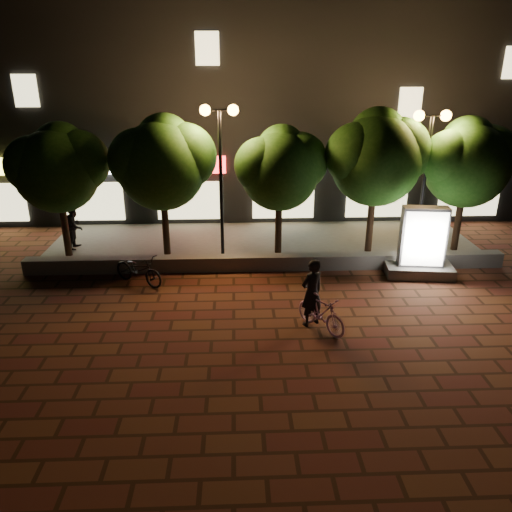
{
  "coord_description": "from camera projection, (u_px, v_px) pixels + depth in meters",
  "views": [
    {
      "loc": [
        -1.0,
        -11.39,
        6.51
      ],
      "look_at": [
        -0.46,
        1.5,
        1.46
      ],
      "focal_mm": 34.8,
      "sensor_mm": 36.0,
      "label": 1
    }
  ],
  "objects": [
    {
      "name": "tree_left",
      "position": [
        163.0,
        160.0,
        16.7
      ],
      "size": [
        3.6,
        3.0,
        4.89
      ],
      "color": "black",
      "rests_on": "sidewalk"
    },
    {
      "name": "ground",
      "position": [
        276.0,
        328.0,
        13.01
      ],
      "size": [
        80.0,
        80.0,
        0.0
      ],
      "primitive_type": "plane",
      "color": "#522D1A",
      "rests_on": "ground"
    },
    {
      "name": "street_lamp_right",
      "position": [
        429.0,
        146.0,
        16.64
      ],
      "size": [
        1.26,
        0.36,
        4.98
      ],
      "color": "black",
      "rests_on": "sidewalk"
    },
    {
      "name": "tree_far_left",
      "position": [
        58.0,
        165.0,
        16.62
      ],
      "size": [
        3.36,
        2.8,
        4.63
      ],
      "color": "black",
      "rests_on": "sidewalk"
    },
    {
      "name": "pedestrian",
      "position": [
        75.0,
        226.0,
        18.16
      ],
      "size": [
        0.69,
        0.86,
        1.67
      ],
      "primitive_type": "imported",
      "rotation": [
        0.0,
        0.0,
        1.49
      ],
      "color": "black",
      "rests_on": "sidewalk"
    },
    {
      "name": "tree_mid",
      "position": [
        281.0,
        166.0,
        16.94
      ],
      "size": [
        3.24,
        2.7,
        4.5
      ],
      "color": "black",
      "rests_on": "sidewalk"
    },
    {
      "name": "scooter_parked",
      "position": [
        138.0,
        269.0,
        15.46
      ],
      "size": [
        1.91,
        1.56,
        0.97
      ],
      "primitive_type": "imported",
      "rotation": [
        0.0,
        0.0,
        0.99
      ],
      "color": "black",
      "rests_on": "ground"
    },
    {
      "name": "sidewalk",
      "position": [
        263.0,
        243.0,
        19.04
      ],
      "size": [
        16.0,
        5.0,
        0.08
      ],
      "primitive_type": "cube",
      "color": "slate",
      "rests_on": "ground"
    },
    {
      "name": "ad_kiosk",
      "position": [
        421.0,
        248.0,
        15.94
      ],
      "size": [
        2.24,
        1.32,
        2.31
      ],
      "color": "slate",
      "rests_on": "ground"
    },
    {
      "name": "scooter_pink",
      "position": [
        321.0,
        313.0,
        12.77
      ],
      "size": [
        1.35,
        1.59,
        0.98
      ],
      "primitive_type": "imported",
      "rotation": [
        0.0,
        0.0,
        0.64
      ],
      "color": "#DF97CA",
      "rests_on": "ground"
    },
    {
      "name": "tree_far_right",
      "position": [
        468.0,
        160.0,
        17.14
      ],
      "size": [
        3.48,
        2.9,
        4.76
      ],
      "color": "black",
      "rests_on": "sidewalk"
    },
    {
      "name": "street_lamp_left",
      "position": [
        220.0,
        143.0,
        16.32
      ],
      "size": [
        1.26,
        0.36,
        5.18
      ],
      "color": "black",
      "rests_on": "sidewalk"
    },
    {
      "name": "building_block",
      "position": [
        256.0,
        97.0,
        23.28
      ],
      "size": [
        28.0,
        8.12,
        11.3
      ],
      "color": "black",
      "rests_on": "ground"
    },
    {
      "name": "tree_right",
      "position": [
        377.0,
        155.0,
        16.94
      ],
      "size": [
        3.72,
        3.1,
        5.07
      ],
      "color": "black",
      "rests_on": "sidewalk"
    },
    {
      "name": "retaining_wall",
      "position": [
        267.0,
        262.0,
        16.64
      ],
      "size": [
        16.0,
        0.45,
        0.5
      ],
      "primitive_type": "cube",
      "color": "slate",
      "rests_on": "ground"
    },
    {
      "name": "rider",
      "position": [
        312.0,
        293.0,
        12.89
      ],
      "size": [
        0.81,
        0.74,
        1.86
      ],
      "primitive_type": "imported",
      "rotation": [
        0.0,
        0.0,
        3.7
      ],
      "color": "black",
      "rests_on": "ground"
    }
  ]
}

